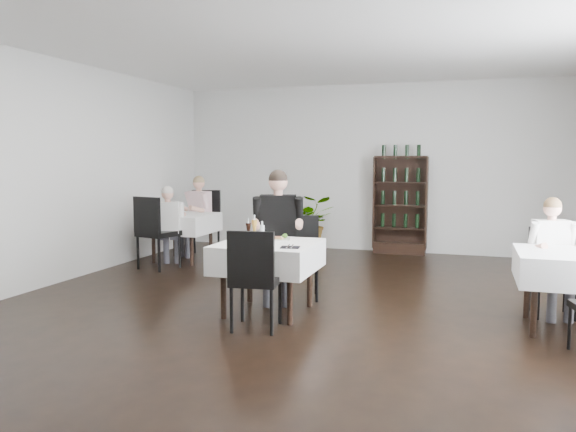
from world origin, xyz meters
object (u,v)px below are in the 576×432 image
at_px(wine_shelf, 400,206).
at_px(main_table, 268,256).
at_px(diner_main, 278,225).
at_px(potted_tree, 310,223).

bearing_deg(wine_shelf, main_table, -101.78).
bearing_deg(wine_shelf, diner_main, -104.37).
height_order(main_table, diner_main, diner_main).
bearing_deg(main_table, diner_main, 97.37).
bearing_deg(wine_shelf, potted_tree, -175.95).
distance_m(potted_tree, diner_main, 3.75).
distance_m(wine_shelf, main_table, 4.41).
height_order(wine_shelf, diner_main, wine_shelf).
bearing_deg(diner_main, main_table, -82.63).
relative_size(potted_tree, diner_main, 0.66).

